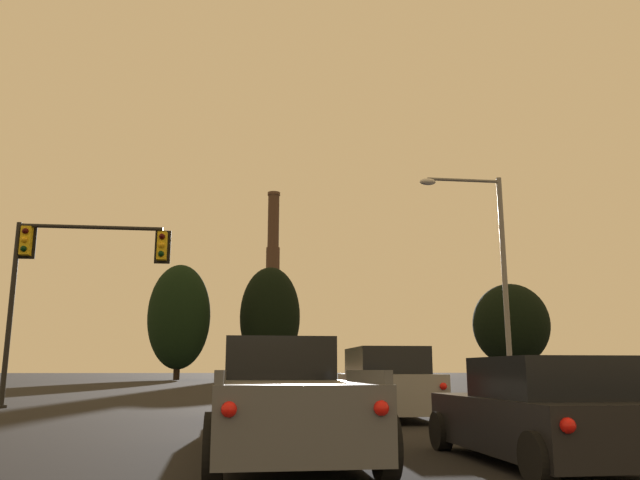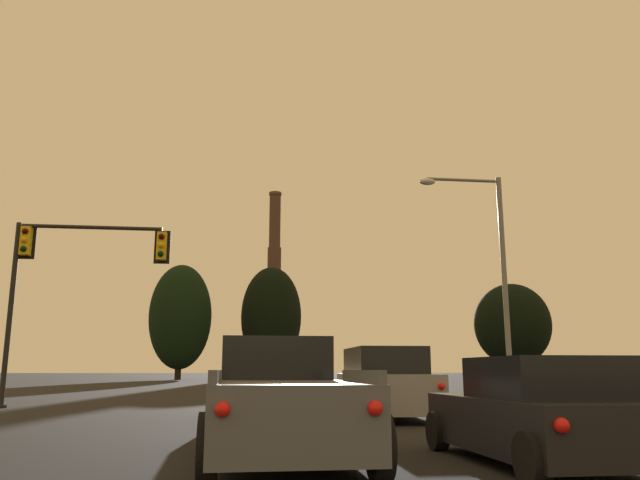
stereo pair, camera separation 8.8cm
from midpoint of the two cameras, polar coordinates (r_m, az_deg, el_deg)
The scene contains 10 objects.
suv_center_lane_front at distance 16.66m, azimuth -4.68°, elevation -13.02°, with size 2.24×4.96×1.86m.
hatchback_right_lane_second at distance 9.37m, azimuth 19.41°, elevation -14.80°, with size 1.96×4.13×1.44m.
pickup_truck_center_lane_second at distance 9.93m, azimuth -3.39°, elevation -14.42°, with size 2.21×5.52×1.82m.
suv_right_lane_front at distance 17.24m, azimuth 6.13°, elevation -12.95°, with size 2.13×4.92×1.86m.
traffic_light_overhead_left at distance 24.20m, azimuth -22.11°, elevation -2.16°, with size 5.56×0.50×6.48m.
street_lamp at distance 24.84m, azimuth 15.43°, elevation -1.89°, with size 3.33×0.36×8.73m.
smokestack at distance 145.32m, azimuth -4.24°, elevation -5.60°, with size 5.93×5.93×43.04m.
treeline_far_right at distance 96.15m, azimuth 17.22°, elevation -7.40°, with size 11.18×10.06×13.78m.
treeline_right_mid at distance 88.03m, azimuth -4.45°, elevation -7.02°, with size 8.40×7.56×15.58m.
treeline_left_mid at distance 87.20m, azimuth -12.62°, elevation -6.84°, with size 8.37×7.54×15.48m.
Camera 2 is at (-0.69, -2.82, 1.26)m, focal length 35.00 mm.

